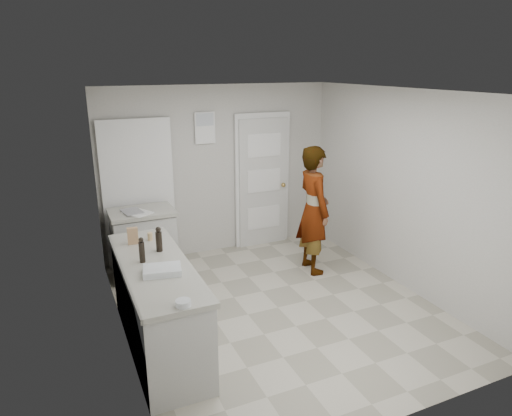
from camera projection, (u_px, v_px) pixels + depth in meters
name	position (u px, v px, depth m)	size (l,w,h in m)	color
ground	(278.00, 307.00, 5.43)	(4.00, 4.00, 0.00)	gray
room_shell	(209.00, 187.00, 6.75)	(4.00, 4.00, 4.00)	beige
main_counter	(158.00, 309.00, 4.56)	(0.64, 1.96, 0.93)	silver
side_counter	(144.00, 245.00, 6.16)	(0.84, 0.61, 0.93)	silver
person	(314.00, 210.00, 6.18)	(0.64, 0.42, 1.76)	silver
cake_mix_box	(133.00, 236.00, 4.87)	(0.11, 0.05, 0.18)	#AA7655
spice_jar	(150.00, 236.00, 4.99)	(0.06, 0.06, 0.09)	tan
oil_cruet_a	(159.00, 240.00, 4.67)	(0.07, 0.07, 0.27)	black
oil_cruet_b	(142.00, 250.00, 4.41)	(0.06, 0.06, 0.26)	black
baking_dish	(162.00, 270.00, 4.20)	(0.39, 0.31, 0.06)	silver
egg_bowl	(183.00, 303.00, 3.63)	(0.13, 0.13, 0.05)	silver
papers	(138.00, 213.00, 5.90)	(0.27, 0.34, 0.01)	white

